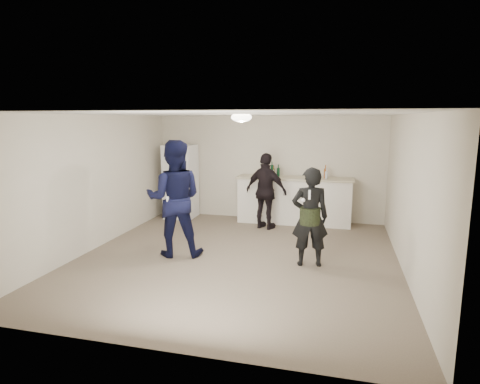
% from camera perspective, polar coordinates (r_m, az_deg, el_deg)
% --- Properties ---
extents(floor, '(6.00, 6.00, 0.00)m').
position_cam_1_polar(floor, '(7.18, -0.39, -9.34)').
color(floor, '#6B5B4C').
rests_on(floor, ground).
extents(ceiling, '(6.00, 6.00, 0.00)m').
position_cam_1_polar(ceiling, '(6.77, -0.42, 11.02)').
color(ceiling, silver).
rests_on(ceiling, wall_back).
extents(wall_back, '(6.00, 0.00, 6.00)m').
position_cam_1_polar(wall_back, '(9.77, 4.02, 3.43)').
color(wall_back, beige).
rests_on(wall_back, floor).
extents(wall_front, '(6.00, 0.00, 6.00)m').
position_cam_1_polar(wall_front, '(4.10, -11.04, -6.38)').
color(wall_front, beige).
rests_on(wall_front, floor).
extents(wall_left, '(0.00, 6.00, 6.00)m').
position_cam_1_polar(wall_left, '(8.00, -19.84, 1.32)').
color(wall_left, beige).
rests_on(wall_left, floor).
extents(wall_right, '(0.00, 6.00, 6.00)m').
position_cam_1_polar(wall_right, '(6.73, 22.88, -0.48)').
color(wall_right, beige).
rests_on(wall_right, floor).
extents(counter, '(2.60, 0.56, 1.05)m').
position_cam_1_polar(counter, '(9.46, 7.69, -1.31)').
color(counter, white).
rests_on(counter, floor).
extents(counter_top, '(2.68, 0.64, 0.04)m').
position_cam_1_polar(counter_top, '(9.37, 7.77, 1.95)').
color(counter_top, beige).
rests_on(counter_top, counter).
extents(fridge, '(0.70, 0.70, 1.80)m').
position_cam_1_polar(fridge, '(10.03, -8.42, 1.50)').
color(fridge, white).
rests_on(fridge, floor).
extents(fridge_handle, '(0.02, 0.02, 0.60)m').
position_cam_1_polar(fridge_handle, '(9.53, -7.78, 3.49)').
color(fridge_handle, silver).
rests_on(fridge_handle, fridge).
extents(ceiling_dome, '(0.36, 0.36, 0.16)m').
position_cam_1_polar(ceiling_dome, '(7.06, 0.20, 10.59)').
color(ceiling_dome, white).
rests_on(ceiling_dome, ceiling).
extents(shaker, '(0.08, 0.08, 0.17)m').
position_cam_1_polar(shaker, '(9.42, 4.68, 2.70)').
color(shaker, silver).
rests_on(shaker, counter_top).
extents(man, '(1.17, 1.02, 2.07)m').
position_cam_1_polar(man, '(7.18, -9.31, -0.93)').
color(man, '#0E103A').
rests_on(man, floor).
extents(woman, '(0.67, 0.51, 1.66)m').
position_cam_1_polar(woman, '(6.71, 9.91, -3.53)').
color(woman, black).
rests_on(woman, floor).
extents(camo_shorts, '(0.34, 0.34, 0.28)m').
position_cam_1_polar(camo_shorts, '(6.70, 9.92, -3.35)').
color(camo_shorts, '#253216').
rests_on(camo_shorts, woman).
extents(spectator, '(1.07, 0.71, 1.69)m').
position_cam_1_polar(spectator, '(8.87, 3.73, 0.10)').
color(spectator, black).
rests_on(spectator, floor).
extents(remote_man, '(0.04, 0.04, 0.15)m').
position_cam_1_polar(remote_man, '(6.93, -10.23, -1.23)').
color(remote_man, white).
rests_on(remote_man, man).
extents(nunchuk_man, '(0.07, 0.07, 0.07)m').
position_cam_1_polar(nunchuk_man, '(6.92, -9.20, -1.80)').
color(nunchuk_man, silver).
rests_on(nunchuk_man, man).
extents(remote_woman, '(0.04, 0.04, 0.15)m').
position_cam_1_polar(remote_woman, '(6.38, 9.86, -0.37)').
color(remote_woman, silver).
rests_on(remote_woman, woman).
extents(nunchuk_woman, '(0.07, 0.07, 0.07)m').
position_cam_1_polar(nunchuk_woman, '(6.43, 8.97, -1.16)').
color(nunchuk_woman, silver).
rests_on(nunchuk_woman, woman).
extents(bottle_cluster, '(1.30, 0.22, 0.28)m').
position_cam_1_polar(bottle_cluster, '(9.37, 7.63, 2.74)').
color(bottle_cluster, olive).
rests_on(bottle_cluster, counter_top).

